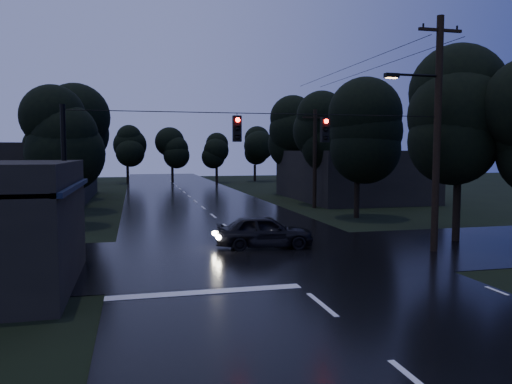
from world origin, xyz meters
name	(u,v)px	position (x,y,z in m)	size (l,w,h in m)	color
main_road	(203,208)	(0.00, 30.00, 0.00)	(12.00, 120.00, 0.02)	black
cross_street	(261,255)	(0.00, 12.00, 0.00)	(60.00, 9.00, 0.02)	black
building_far_right	(351,175)	(14.00, 34.00, 2.20)	(10.00, 14.00, 4.40)	black
building_far_left	(32,172)	(-14.00, 40.00, 2.50)	(10.00, 16.00, 5.00)	black
utility_pole_main	(435,130)	(7.41, 11.00, 5.26)	(3.50, 0.30, 10.00)	black
utility_pole_far	(315,157)	(8.30, 28.00, 3.88)	(2.00, 0.30, 7.50)	black
anchor_pole_left	(65,189)	(-7.50, 11.00, 3.00)	(0.18, 0.18, 6.00)	black
span_signals	(281,128)	(0.56, 10.99, 5.24)	(15.00, 0.37, 1.12)	black
tree_corner_near	(460,116)	(10.00, 13.00, 5.99)	(4.48, 4.48, 9.44)	black
tree_left_a	(62,135)	(-9.00, 22.00, 5.24)	(3.92, 3.92, 8.26)	black
tree_left_b	(69,133)	(-9.60, 30.00, 5.62)	(4.20, 4.20, 8.85)	black
tree_left_c	(76,133)	(-10.20, 40.00, 5.99)	(4.48, 4.48, 9.44)	black
tree_right_a	(358,131)	(9.00, 22.00, 5.62)	(4.20, 4.20, 8.85)	black
tree_right_b	(322,131)	(9.60, 30.00, 5.99)	(4.48, 4.48, 9.44)	black
tree_right_c	(291,131)	(10.20, 40.00, 6.37)	(4.76, 4.76, 10.03)	black
car	(264,231)	(0.57, 13.59, 0.75)	(1.76, 4.39, 1.49)	black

